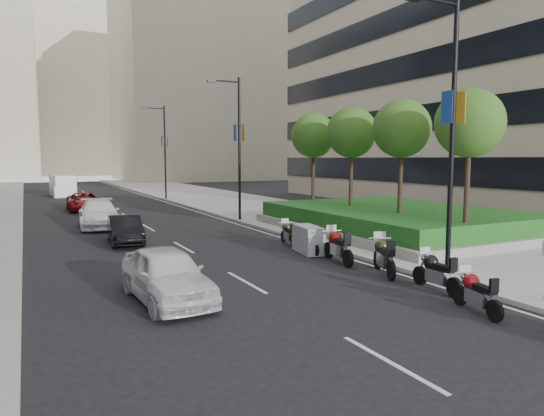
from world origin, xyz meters
TOP-DOWN VIEW (x-y plane):
  - ground at (0.00, 0.00)m, footprint 160.00×160.00m
  - sidewalk_right at (9.00, 30.00)m, footprint 10.00×100.00m
  - lane_edge at (3.70, 30.00)m, footprint 0.12×100.00m
  - lane_centre at (-1.50, 30.00)m, footprint 0.12×100.00m
  - building_cream_right at (22.00, 80.00)m, footprint 28.00×24.00m
  - building_cream_centre at (2.00, 120.00)m, footprint 30.00×24.00m
  - planter at (10.00, 10.00)m, footprint 10.00×14.00m
  - hedge at (10.00, 10.00)m, footprint 9.40×13.40m
  - tree_0 at (8.50, 4.00)m, footprint 2.80×2.80m
  - tree_1 at (8.50, 8.00)m, footprint 2.80×2.80m
  - tree_2 at (8.50, 12.00)m, footprint 2.80×2.80m
  - tree_3 at (8.50, 16.00)m, footprint 2.80×2.80m
  - lamp_post_0 at (4.14, 1.00)m, footprint 2.34×0.45m
  - lamp_post_1 at (4.14, 18.00)m, footprint 2.34×0.45m
  - lamp_post_2 at (4.14, 36.00)m, footprint 2.34×0.45m
  - motorcycle_1 at (2.58, -1.57)m, footprint 0.74×1.96m
  - motorcycle_2 at (3.24, 0.46)m, footprint 0.72×2.15m
  - motorcycle_3 at (3.24, 2.86)m, footprint 1.18×2.24m
  - motorcycle_4 at (2.89, 5.15)m, footprint 0.79×2.37m
  - motorcycle_5 at (2.83, 7.24)m, footprint 1.08×2.02m
  - motorcycle_6 at (3.04, 9.36)m, footprint 0.67×2.01m
  - car_a at (-4.33, 3.13)m, footprint 2.03×4.56m
  - car_b at (-3.65, 13.20)m, footprint 1.73×4.13m
  - car_c at (-3.98, 19.57)m, footprint 2.62×5.56m
  - car_d at (-3.78, 29.36)m, footprint 2.44×5.13m
  - delivery_van at (-4.20, 45.86)m, footprint 2.38×5.46m

SIDE VIEW (x-z plane):
  - ground at x=0.00m, z-range 0.00..0.00m
  - lane_edge at x=3.70m, z-range 0.00..0.01m
  - lane_centre at x=-1.50m, z-range 0.00..0.01m
  - sidewalk_right at x=9.00m, z-range 0.00..0.15m
  - planter at x=10.00m, z-range 0.15..0.55m
  - motorcycle_1 at x=2.58m, z-range 0.03..1.02m
  - motorcycle_6 at x=3.04m, z-range 0.03..1.04m
  - motorcycle_2 at x=3.24m, z-range 0.04..1.11m
  - motorcycle_5 at x=2.83m, z-range 0.00..1.16m
  - motorcycle_4 at x=2.89m, z-range 0.04..1.23m
  - motorcycle_3 at x=3.24m, z-range 0.04..1.24m
  - car_b at x=-3.65m, z-range 0.00..1.33m
  - car_d at x=-3.78m, z-range 0.00..1.41m
  - car_a at x=-4.33m, z-range 0.00..1.53m
  - car_c at x=-3.98m, z-range 0.00..1.57m
  - hedge at x=10.00m, z-range 0.55..1.35m
  - delivery_van at x=-4.20m, z-range -0.07..2.16m
  - lamp_post_0 at x=4.14m, z-range 0.57..9.57m
  - lamp_post_1 at x=4.14m, z-range 0.57..9.57m
  - lamp_post_2 at x=4.14m, z-range 0.57..9.57m
  - tree_0 at x=8.50m, z-range 2.27..8.57m
  - tree_1 at x=8.50m, z-range 2.27..8.57m
  - tree_2 at x=8.50m, z-range 2.27..8.57m
  - tree_3 at x=8.50m, z-range 2.27..8.57m
  - building_cream_right at x=22.00m, z-range 0.00..36.00m
  - building_cream_centre at x=2.00m, z-range 0.00..38.00m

